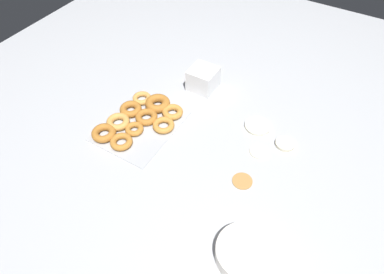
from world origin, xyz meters
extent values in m
plane|color=#B2B5BA|center=(0.00, 0.00, 0.00)|extent=(3.00, 3.00, 0.00)
cylinder|color=beige|center=(-0.17, 0.22, 0.01)|extent=(0.08, 0.08, 0.01)
cylinder|color=beige|center=(-0.08, 0.14, 0.00)|extent=(0.08, 0.08, 0.01)
cylinder|color=silver|center=(-0.21, 0.08, 0.01)|extent=(0.12, 0.12, 0.01)
cylinder|color=#B27F42|center=(0.10, 0.14, 0.00)|extent=(0.08, 0.08, 0.01)
cube|color=#ADAFB5|center=(0.06, -0.39, 0.00)|extent=(0.39, 0.31, 0.01)
torus|color=#D19347|center=(-0.08, -0.48, 0.02)|extent=(0.09, 0.09, 0.03)
torus|color=#AD6B28|center=(0.01, -0.48, 0.02)|extent=(0.10, 0.10, 0.03)
torus|color=#D19347|center=(0.11, -0.47, 0.02)|extent=(0.11, 0.11, 0.03)
torus|color=#AD6B28|center=(0.19, -0.48, 0.02)|extent=(0.11, 0.11, 0.03)
torus|color=#AD6B28|center=(-0.08, -0.39, 0.03)|extent=(0.12, 0.12, 0.04)
torus|color=#AD6B28|center=(0.02, -0.38, 0.02)|extent=(0.10, 0.10, 0.03)
torus|color=#B7752D|center=(0.10, -0.39, 0.02)|extent=(0.08, 0.08, 0.03)
torus|color=#B7752D|center=(0.19, -0.39, 0.02)|extent=(0.10, 0.10, 0.03)
torus|color=#C68438|center=(-0.07, -0.30, 0.02)|extent=(0.10, 0.10, 0.03)
torus|color=#C68438|center=(0.02, -0.29, 0.02)|extent=(0.10, 0.10, 0.03)
cylinder|color=silver|center=(0.37, 0.28, 0.03)|extent=(0.20, 0.20, 0.06)
cube|color=white|center=(-0.32, -0.27, 0.01)|extent=(0.13, 0.13, 0.03)
cube|color=white|center=(-0.32, -0.27, 0.04)|extent=(0.13, 0.13, 0.03)
cube|color=white|center=(-0.32, -0.27, 0.07)|extent=(0.13, 0.13, 0.03)
cube|color=white|center=(-0.32, -0.27, 0.10)|extent=(0.13, 0.13, 0.03)
camera|label=1|loc=(0.87, 0.37, 1.13)|focal=32.00mm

